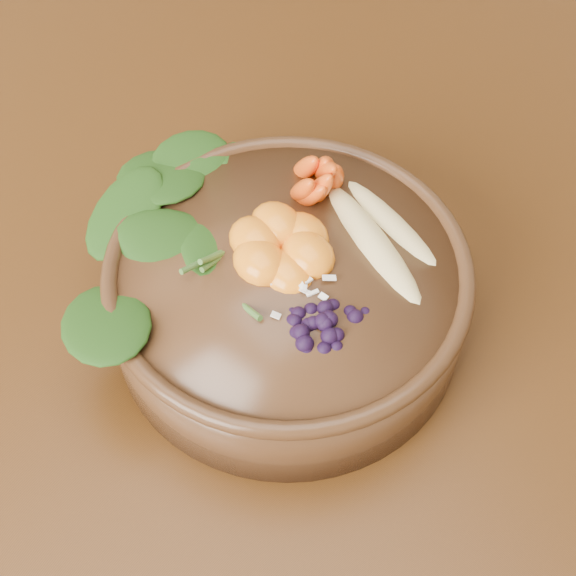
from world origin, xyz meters
The scene contains 8 objects.
dining_table centered at (0.00, 0.00, 0.66)m, with size 1.60×0.90×0.75m.
stoneware_bowl centered at (0.11, -0.10, 0.78)m, with size 0.26×0.26×0.07m, color #472D19.
kale_heap centered at (0.08, -0.04, 0.84)m, with size 0.17×0.15×0.04m, color #1F4512, non-canonical shape.
carrot_cluster centered at (0.17, -0.04, 0.86)m, with size 0.05×0.05×0.07m, color #FD571A, non-canonical shape.
banana_halves centered at (0.18, -0.11, 0.83)m, with size 0.06×0.14×0.03m.
mandarin_cluster centered at (0.12, -0.08, 0.83)m, with size 0.08×0.08×0.03m, color orange, non-canonical shape.
blueberry_pile centered at (0.10, -0.15, 0.84)m, with size 0.12×0.09×0.04m, color black, non-canonical shape.
coconut_flakes centered at (0.11, -0.12, 0.82)m, with size 0.08×0.06×0.01m, color white, non-canonical shape.
Camera 1 is at (-0.09, -0.37, 1.26)m, focal length 50.00 mm.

